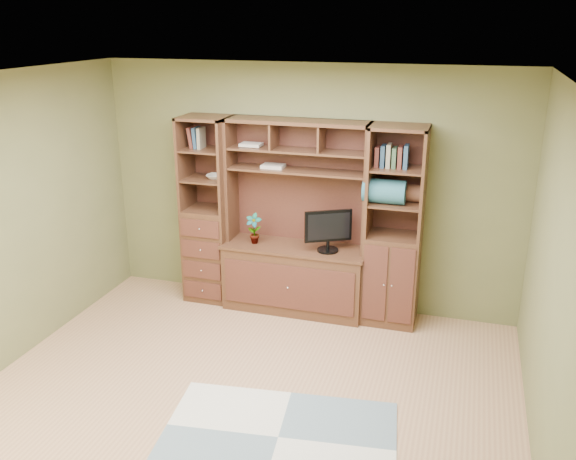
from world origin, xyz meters
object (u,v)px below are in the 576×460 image
(center_hutch, at_px, (295,220))
(left_tower, at_px, (208,210))
(right_tower, at_px, (394,228))
(monitor, at_px, (328,223))

(center_hutch, relative_size, left_tower, 1.00)
(right_tower, bearing_deg, center_hutch, -177.77)
(center_hutch, height_order, right_tower, same)
(center_hutch, height_order, monitor, center_hutch)
(left_tower, bearing_deg, right_tower, 0.00)
(right_tower, distance_m, monitor, 0.66)
(left_tower, relative_size, right_tower, 1.00)
(left_tower, distance_m, right_tower, 2.02)
(center_hutch, xyz_separation_m, right_tower, (1.02, 0.04, 0.00))
(center_hutch, distance_m, left_tower, 1.00)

